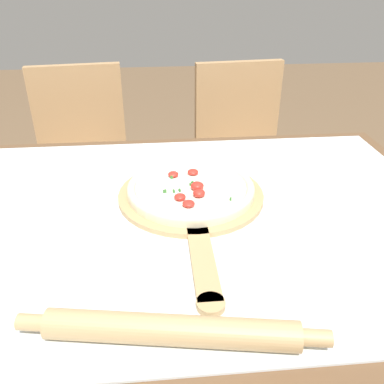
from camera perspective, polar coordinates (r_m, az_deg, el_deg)
The scene contains 7 objects.
dining_table at distance 1.00m, azimuth -2.98°, elevation -8.34°, with size 1.38×0.93×0.75m.
towel_cloth at distance 0.94m, azimuth -3.15°, elevation -3.17°, with size 1.30×0.85×0.00m.
pizza_peel at distance 0.97m, azimuth -0.03°, elevation -1.09°, with size 0.35×0.57×0.01m.
pizza at distance 0.99m, azimuth -0.16°, elevation 0.59°, with size 0.31×0.31×0.04m.
rolling_pin at distance 0.64m, azimuth -2.93°, elevation -18.77°, with size 0.47×0.11×0.05m.
chair_left at distance 1.82m, azimuth -14.94°, elevation 4.55°, with size 0.44×0.44×0.90m.
chair_right at distance 1.83m, azimuth 6.89°, elevation 5.51°, with size 0.44×0.44×0.90m.
Camera 1 is at (-0.02, -0.79, 1.26)m, focal length 38.00 mm.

